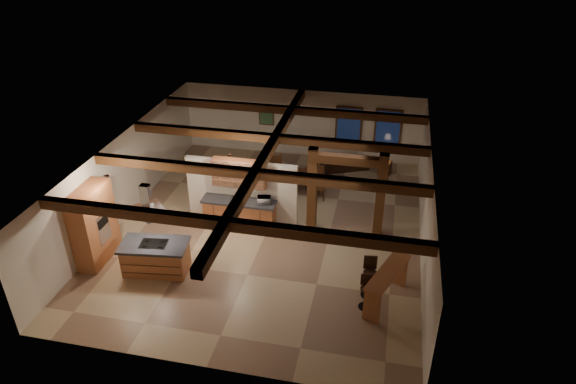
% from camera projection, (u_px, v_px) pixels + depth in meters
% --- Properties ---
extents(ground, '(12.00, 12.00, 0.00)m').
position_uv_depth(ground, '(268.00, 229.00, 17.22)').
color(ground, tan).
rests_on(ground, ground).
extents(room_walls, '(12.00, 12.00, 12.00)m').
position_uv_depth(room_walls, '(267.00, 183.00, 16.34)').
color(room_walls, beige).
rests_on(room_walls, ground).
extents(ceiling_beams, '(10.00, 12.00, 0.28)m').
position_uv_depth(ceiling_beams, '(266.00, 155.00, 15.86)').
color(ceiling_beams, '#442411').
rests_on(ceiling_beams, room_walls).
extents(timber_posts, '(2.50, 0.30, 2.90)m').
position_uv_depth(timber_posts, '(347.00, 184.00, 16.33)').
color(timber_posts, '#442411').
rests_on(timber_posts, ground).
extents(partition_wall, '(3.80, 0.18, 2.20)m').
position_uv_depth(partition_wall, '(242.00, 191.00, 17.28)').
color(partition_wall, beige).
rests_on(partition_wall, ground).
extents(pantry_cabinet, '(0.67, 1.60, 2.40)m').
position_uv_depth(pantry_cabinet, '(94.00, 225.00, 15.26)').
color(pantry_cabinet, '#9B5432').
rests_on(pantry_cabinet, ground).
extents(back_counter, '(2.50, 0.66, 0.94)m').
position_uv_depth(back_counter, '(239.00, 212.00, 17.26)').
color(back_counter, '#9B5432').
rests_on(back_counter, ground).
extents(upper_display_cabinet, '(1.80, 0.36, 0.95)m').
position_uv_depth(upper_display_cabinet, '(239.00, 173.00, 16.75)').
color(upper_display_cabinet, '#9B5432').
rests_on(upper_display_cabinet, partition_wall).
extents(range_hood, '(1.10, 1.10, 1.40)m').
position_uv_depth(range_hood, '(150.00, 220.00, 14.43)').
color(range_hood, silver).
rests_on(range_hood, room_walls).
extents(back_windows, '(2.70, 0.07, 1.70)m').
position_uv_depth(back_windows, '(368.00, 128.00, 21.03)').
color(back_windows, '#442411').
rests_on(back_windows, room_walls).
extents(framed_art, '(0.65, 0.05, 0.85)m').
position_uv_depth(framed_art, '(266.00, 116.00, 21.71)').
color(framed_art, '#442411').
rests_on(framed_art, room_walls).
extents(recessed_cans, '(3.16, 2.46, 0.03)m').
position_uv_depth(recessed_cans, '(163.00, 172.00, 14.62)').
color(recessed_cans, silver).
rests_on(recessed_cans, room_walls).
extents(kitchen_island, '(2.07, 1.28, 0.97)m').
position_uv_depth(kitchen_island, '(156.00, 257.00, 15.07)').
color(kitchen_island, '#9B5432').
rests_on(kitchen_island, ground).
extents(dining_table, '(2.04, 1.50, 0.64)m').
position_uv_depth(dining_table, '(296.00, 183.00, 19.41)').
color(dining_table, '#431F10').
rests_on(dining_table, ground).
extents(sofa, '(2.03, 1.45, 0.55)m').
position_uv_depth(sofa, '(345.00, 163.00, 21.00)').
color(sofa, black).
rests_on(sofa, ground).
extents(microwave, '(0.49, 0.38, 0.24)m').
position_uv_depth(microwave, '(264.00, 200.00, 16.81)').
color(microwave, silver).
rests_on(microwave, back_counter).
extents(bar_counter, '(1.19, 2.03, 1.04)m').
position_uv_depth(bar_counter, '(387.00, 281.00, 13.76)').
color(bar_counter, '#9B5432').
rests_on(bar_counter, ground).
extents(side_table, '(0.56, 0.56, 0.55)m').
position_uv_depth(side_table, '(385.00, 168.00, 20.60)').
color(side_table, '#442411').
rests_on(side_table, ground).
extents(table_lamp, '(0.28, 0.28, 0.33)m').
position_uv_depth(table_lamp, '(386.00, 156.00, 20.35)').
color(table_lamp, black).
rests_on(table_lamp, side_table).
extents(bar_stool_a, '(0.43, 0.44, 1.22)m').
position_uv_depth(bar_stool_a, '(370.00, 277.00, 14.07)').
color(bar_stool_a, black).
rests_on(bar_stool_a, ground).
extents(bar_stool_b, '(0.35, 0.37, 1.01)m').
position_uv_depth(bar_stool_b, '(366.00, 292.00, 13.69)').
color(bar_stool_b, black).
rests_on(bar_stool_b, ground).
extents(dining_chairs, '(2.39, 2.39, 1.25)m').
position_uv_depth(dining_chairs, '(296.00, 175.00, 19.25)').
color(dining_chairs, '#442411').
rests_on(dining_chairs, ground).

